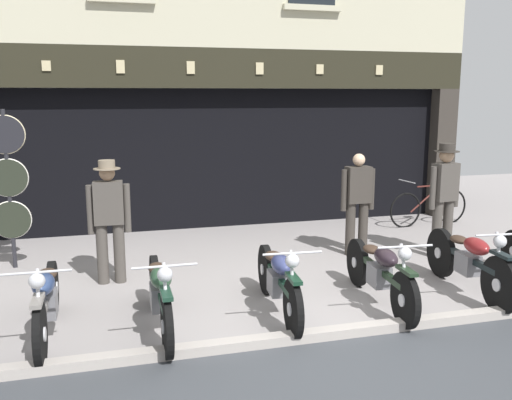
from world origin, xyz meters
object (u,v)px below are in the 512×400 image
object	(u,v)px
shopkeeper_center	(358,200)
advert_board_near	(337,127)
salesman_left	(109,216)
salesman_right	(444,194)
motorcycle_center	(279,279)
motorcycle_center_left	(160,293)
tyre_sign_pole	(8,179)
advert_board_far	(385,130)
motorcycle_left	(46,300)
motorcycle_right	(469,260)
motorcycle_center_right	(380,271)
leaning_bicycle	(429,206)

from	to	relation	value
shopkeeper_center	advert_board_near	bearing A→B (deg)	-106.73
salesman_left	salesman_right	size ratio (longest dim) A/B	0.94
motorcycle_center	salesman_right	world-z (taller)	salesman_right
motorcycle_center_left	motorcycle_center	distance (m)	1.36
motorcycle_center	shopkeeper_center	xyz separation A→B (m)	(1.94, 2.02, 0.46)
shopkeeper_center	tyre_sign_pole	size ratio (longest dim) A/B	0.70
shopkeeper_center	advert_board_far	world-z (taller)	advert_board_far
motorcycle_center	advert_board_far	distance (m)	6.05
salesman_left	advert_board_near	bearing A→B (deg)	-144.64
motorcycle_left	advert_board_far	xyz separation A→B (m)	(6.24, 4.53, 1.37)
tyre_sign_pole	advert_board_far	size ratio (longest dim) A/B	2.49
salesman_left	motorcycle_right	bearing A→B (deg)	161.64
motorcycle_center_right	salesman_left	distance (m)	3.54
leaning_bicycle	salesman_left	bearing A→B (deg)	102.10
advert_board_far	salesman_left	bearing A→B (deg)	-152.40
motorcycle_center_right	tyre_sign_pole	distance (m)	5.29
salesman_left	shopkeeper_center	distance (m)	3.77
motorcycle_center_left	motorcycle_right	world-z (taller)	motorcycle_right
salesman_left	shopkeeper_center	world-z (taller)	salesman_left
motorcycle_center_left	motorcycle_center_right	world-z (taller)	motorcycle_center_left
tyre_sign_pole	advert_board_far	world-z (taller)	tyre_sign_pole
motorcycle_center_right	advert_board_far	bearing A→B (deg)	-113.59
motorcycle_center	salesman_right	distance (m)	3.57
advert_board_far	advert_board_near	bearing A→B (deg)	-180.00
motorcycle_center	advert_board_near	distance (m)	5.46
motorcycle_center_left	shopkeeper_center	bearing A→B (deg)	-146.58
motorcycle_left	motorcycle_center_left	bearing A→B (deg)	174.99
motorcycle_center_left	advert_board_far	size ratio (longest dim) A/B	2.16
motorcycle_right	advert_board_far	xyz separation A→B (m)	(1.22, 4.55, 1.35)
tyre_sign_pole	motorcycle_center_left	bearing A→B (deg)	-57.12
advert_board_far	leaning_bicycle	xyz separation A→B (m)	(0.45, -1.03, -1.42)
motorcycle_left	motorcycle_right	world-z (taller)	motorcycle_right
shopkeeper_center	tyre_sign_pole	distance (m)	5.17
motorcycle_left	shopkeeper_center	world-z (taller)	shopkeeper_center
motorcycle_right	salesman_left	size ratio (longest dim) A/B	1.23
motorcycle_center	salesman_right	xyz separation A→B (m)	(3.16, 1.55, 0.58)
motorcycle_center_left	salesman_right	xyz separation A→B (m)	(4.51, 1.66, 0.58)
motorcycle_right	salesman_left	bearing A→B (deg)	-15.47
motorcycle_center	motorcycle_right	size ratio (longest dim) A/B	0.98
motorcycle_center	shopkeeper_center	world-z (taller)	shopkeeper_center
motorcycle_center_right	salesman_right	size ratio (longest dim) A/B	1.16
salesman_left	tyre_sign_pole	xyz separation A→B (m)	(-1.35, 1.07, 0.39)
motorcycle_left	tyre_sign_pole	xyz separation A→B (m)	(-0.67, 2.69, 0.89)
salesman_left	advert_board_far	world-z (taller)	advert_board_far
motorcycle_center_left	motorcycle_right	distance (m)	3.87
motorcycle_right	motorcycle_center	bearing A→B (deg)	5.33
motorcycle_center_right	salesman_left	world-z (taller)	salesman_left
motorcycle_center	salesman_left	xyz separation A→B (m)	(-1.82, 1.64, 0.50)
leaning_bicycle	motorcycle_center_left	bearing A→B (deg)	117.93
motorcycle_right	advert_board_near	xyz separation A→B (m)	(0.15, 4.55, 1.41)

